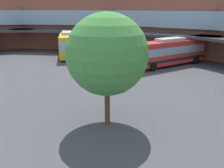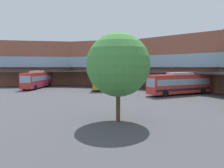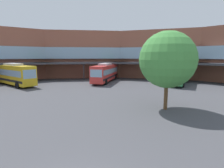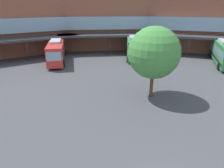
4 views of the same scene
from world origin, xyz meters
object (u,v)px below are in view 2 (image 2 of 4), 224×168
Objects in this scene: bus_5 at (101,80)px; plaza_tree at (118,65)px; bus_4 at (37,79)px; bus_2 at (180,83)px.

plaza_tree is at bearing 5.92° from bus_5.
bus_4 is 0.98× the size of bus_5.
bus_5 is at bearing 165.32° from plaza_tree.
bus_4 is at bearing -96.49° from bus_5.
plaza_tree is (26.40, -6.92, 2.84)m from bus_5.
bus_2 is 1.04× the size of bus_4.
bus_4 is (-20.42, -21.98, 0.03)m from bus_2.
bus_4 is at bearing -47.79° from bus_2.
bus_5 is at bearing 86.87° from bus_4.
plaza_tree reaches higher than bus_4.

